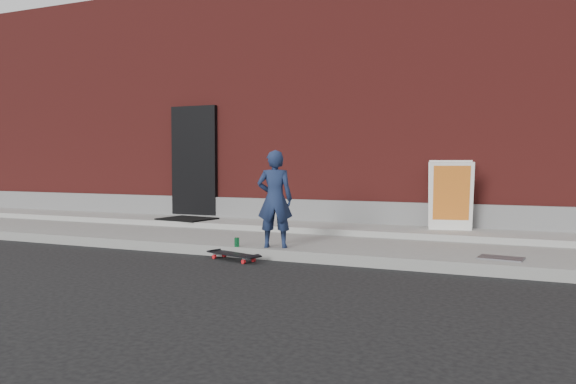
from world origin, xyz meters
The scene contains 10 objects.
ground centered at (0.00, 0.00, 0.00)m, with size 80.00×80.00×0.00m, color black.
sidewalk centered at (0.00, 1.50, 0.07)m, with size 20.00×3.00×0.15m, color gray.
apron centered at (0.00, 2.40, 0.20)m, with size 20.00×1.20×0.10m, color #989893.
building centered at (0.00, 6.99, 2.50)m, with size 20.00×8.10×5.00m.
child centered at (0.50, 0.21, 0.84)m, with size 0.50×0.33×1.38m, color #192546.
skateboard centered at (0.06, -0.20, 0.08)m, with size 0.89×0.48×0.10m.
pizza_sign centered at (2.61, 2.57, 0.82)m, with size 0.83×0.93×1.15m.
soda_can centered at (-0.03, 0.05, 0.22)m, with size 0.07×0.07×0.13m, color #1B8A46.
doormat centered at (-2.30, 2.21, 0.26)m, with size 0.97×0.79×0.03m, color black.
utility_plate centered at (3.50, 0.48, 0.16)m, with size 0.53×0.34×0.02m, color #58585D.
Camera 1 is at (3.80, -6.99, 1.36)m, focal length 35.00 mm.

